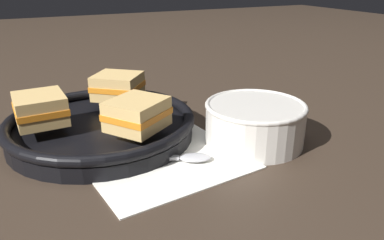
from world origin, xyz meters
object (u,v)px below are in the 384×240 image
at_px(soup_bowl, 255,121).
at_px(sandwich_near_left, 138,114).
at_px(sandwich_near_right, 118,86).
at_px(sandwich_far_left, 40,109).
at_px(spoon, 181,158).
at_px(skillet, 102,126).

distance_m(soup_bowl, sandwich_near_left, 0.19).
height_order(soup_bowl, sandwich_near_right, sandwich_near_right).
bearing_deg(sandwich_far_left, sandwich_near_left, -34.74).
height_order(soup_bowl, sandwich_near_left, sandwich_near_left).
xyz_separation_m(soup_bowl, sandwich_near_left, (-0.18, 0.05, 0.03)).
bearing_deg(soup_bowl, spoon, -175.16).
height_order(soup_bowl, sandwich_far_left, sandwich_far_left).
bearing_deg(spoon, sandwich_near_left, 151.80).
height_order(soup_bowl, skillet, soup_bowl).
height_order(sandwich_near_right, sandwich_far_left, same).
bearing_deg(spoon, sandwich_far_left, 163.79).
relative_size(skillet, sandwich_near_left, 2.83).
bearing_deg(sandwich_far_left, soup_bowl, -23.77).
height_order(skillet, sandwich_far_left, sandwich_far_left).
height_order(spoon, skillet, skillet).
relative_size(soup_bowl, spoon, 1.15).
bearing_deg(sandwich_far_left, spoon, -40.36).
bearing_deg(sandwich_far_left, skillet, -4.74).
distance_m(spoon, sandwich_far_left, 0.24).
xyz_separation_m(spoon, skillet, (-0.09, 0.14, 0.01)).
bearing_deg(sandwich_near_left, spoon, -52.35).
bearing_deg(soup_bowl, sandwich_far_left, 156.23).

